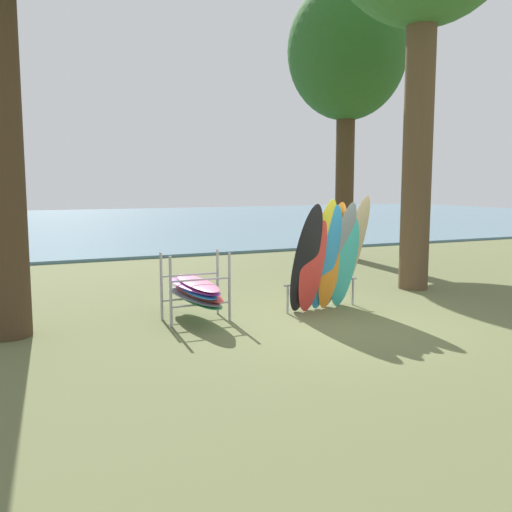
{
  "coord_description": "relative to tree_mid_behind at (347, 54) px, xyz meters",
  "views": [
    {
      "loc": [
        -5.58,
        -8.43,
        2.49
      ],
      "look_at": [
        -1.0,
        1.53,
        1.1
      ],
      "focal_mm": 40.25,
      "sensor_mm": 36.0,
      "label": 1
    }
  ],
  "objects": [
    {
      "name": "ground_plane",
      "position": [
        -5.16,
        -7.84,
        -6.65
      ],
      "size": [
        80.0,
        80.0,
        0.0
      ],
      "primitive_type": "plane",
      "color": "#60663D"
    },
    {
      "name": "board_storage_rack",
      "position": [
        -7.45,
        -6.48,
        -6.1
      ],
      "size": [
        1.15,
        2.13,
        1.25
      ],
      "color": "#9EA0A5",
      "rests_on": "ground"
    },
    {
      "name": "leaning_board_pile",
      "position": [
        -4.87,
        -6.89,
        -5.6
      ],
      "size": [
        1.78,
        1.1,
        2.27
      ],
      "color": "black",
      "rests_on": "ground"
    },
    {
      "name": "lake_water",
      "position": [
        -5.16,
        20.36,
        -6.6
      ],
      "size": [
        80.0,
        36.0,
        0.1
      ],
      "primitive_type": "cube",
      "color": "slate",
      "rests_on": "ground"
    },
    {
      "name": "tree_mid_behind",
      "position": [
        0.0,
        0.0,
        0.0
      ],
      "size": [
        3.88,
        3.88,
        9.0
      ],
      "color": "#42301E",
      "rests_on": "ground"
    }
  ]
}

